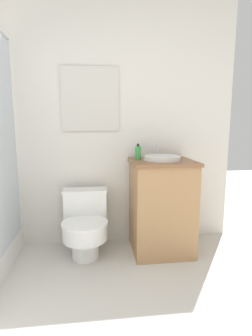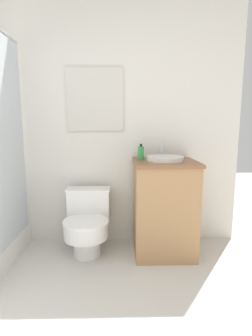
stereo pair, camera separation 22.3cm
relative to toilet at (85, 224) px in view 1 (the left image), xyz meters
name	(u,v)px [view 1 (the left image)]	position (x,y,z in m)	size (l,w,h in m)	color
wall_back	(69,121)	(-0.14, 0.30, 0.95)	(3.34, 0.07, 2.50)	silver
toilet	(85,224)	(0.00, 0.00, 0.00)	(0.43, 0.55, 0.60)	white
vanity	(161,206)	(0.73, -0.01, 0.14)	(0.58, 0.54, 0.89)	#AD7F51
sink	(162,158)	(0.73, 0.02, 0.61)	(0.34, 0.38, 0.13)	white
soap_bottle	(138,153)	(0.51, 0.09, 0.65)	(0.06, 0.06, 0.15)	green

